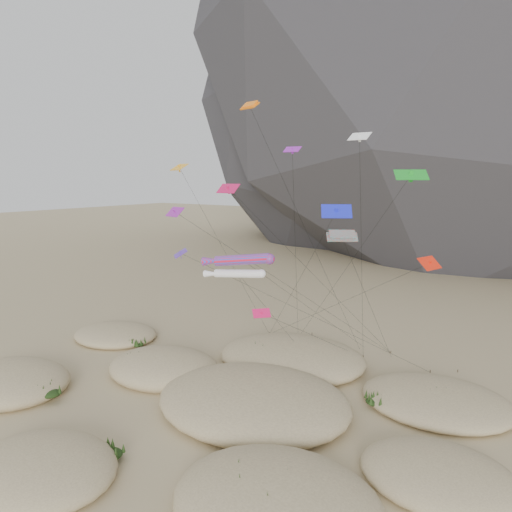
% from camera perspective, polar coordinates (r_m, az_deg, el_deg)
% --- Properties ---
extents(ground, '(500.00, 500.00, 0.00)m').
position_cam_1_polar(ground, '(43.24, -7.19, -19.02)').
color(ground, '#CCB789').
rests_on(ground, ground).
extents(dunes, '(52.61, 39.53, 3.58)m').
position_cam_1_polar(dunes, '(46.95, -3.29, -15.64)').
color(dunes, '#CCB789').
rests_on(dunes, ground).
extents(dune_grass, '(43.16, 26.70, 1.47)m').
position_cam_1_polar(dune_grass, '(45.08, -4.61, -16.52)').
color(dune_grass, black).
rests_on(dune_grass, ground).
extents(kite_stakes, '(23.27, 4.40, 0.30)m').
position_cam_1_polar(kite_stakes, '(60.79, 10.92, -10.45)').
color(kite_stakes, '#3F2D1E').
rests_on(kite_stakes, ground).
extents(rainbow_tube_kite, '(8.71, 19.97, 13.58)m').
position_cam_1_polar(rainbow_tube_kite, '(45.41, -1.86, -0.46)').
color(rainbow_tube_kite, '#F51935').
rests_on(rainbow_tube_kite, ground).
extents(white_tube_kite, '(6.32, 12.87, 12.02)m').
position_cam_1_polar(white_tube_kite, '(46.34, -2.35, -2.04)').
color(white_tube_kite, white).
rests_on(white_tube_kite, ground).
extents(orange_parafoil, '(10.05, 10.96, 27.99)m').
position_cam_1_polar(orange_parafoil, '(53.69, -0.49, 16.35)').
color(orange_parafoil, orange).
rests_on(orange_parafoil, ground).
extents(multi_parafoil, '(2.71, 16.70, 15.95)m').
position_cam_1_polar(multi_parafoil, '(41.99, 9.88, 2.09)').
color(multi_parafoil, red).
rests_on(multi_parafoil, ground).
extents(delta_kites, '(27.80, 20.63, 24.05)m').
position_cam_1_polar(delta_kites, '(46.35, 3.43, 4.88)').
color(delta_kites, '#E01557').
rests_on(delta_kites, ground).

